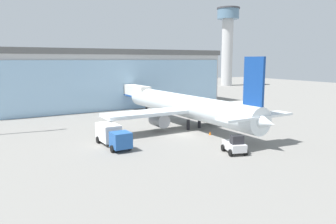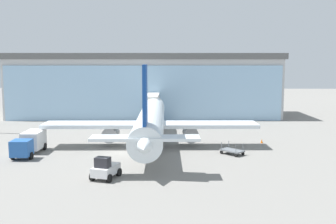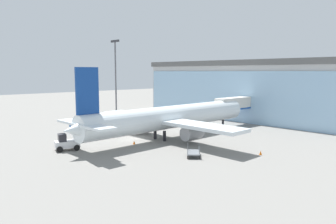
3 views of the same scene
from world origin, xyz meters
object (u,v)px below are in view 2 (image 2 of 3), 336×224
Objects in this scene: catering_truck at (30,143)px; safety_cone_nose at (145,155)px; safety_cone_wingtip at (262,141)px; airplane at (151,121)px; jet_bridge at (153,101)px; pushback_tug at (105,169)px; baggage_cart at (232,151)px.

safety_cone_nose is (14.66, -0.97, -1.19)m from catering_truck.
catering_truck is at bearing -165.78° from safety_cone_wingtip.
jet_bridge is at bearing 0.74° from airplane.
airplane is 10.38× the size of pushback_tug.
baggage_cart is at bearing -118.56° from airplane.
baggage_cart is at bearing -156.19° from jet_bridge.
catering_truck reaches higher than safety_cone_wingtip.
pushback_tug is (-3.30, -15.91, -2.40)m from airplane.
jet_bridge is at bearing 149.97° from catering_truck.
pushback_tug reaches higher than baggage_cart.
safety_cone_wingtip is at bearing -80.55° from baggage_cart.
airplane is 16.43m from pushback_tug.
airplane is at bearing -178.05° from jet_bridge.
baggage_cart is at bearing 8.00° from safety_cone_nose.
jet_bridge is 3.62× the size of pushback_tug.
airplane reaches higher than safety_cone_nose.
safety_cone_nose is (-0.17, -6.76, -3.10)m from airplane.
safety_cone_nose is 18.19m from safety_cone_wingtip.
baggage_cart is at bearing 89.31° from catering_truck.
pushback_tug is at bearing 165.92° from airplane.
pushback_tug is at bearing -108.83° from safety_cone_nose.
safety_cone_nose is (0.91, -26.73, -3.96)m from jet_bridge.
baggage_cart is 5.66× the size of safety_cone_wingtip.
jet_bridge reaches higher than pushback_tug.
pushback_tug reaches higher than safety_cone_nose.
pushback_tug is at bearing -136.87° from safety_cone_wingtip.
safety_cone_wingtip is (30.62, 7.76, -1.19)m from catering_truck.
jet_bridge reaches higher than safety_cone_nose.
jet_bridge reaches higher than baggage_cart.
pushback_tug is (-13.95, -10.68, 0.47)m from baggage_cart.
baggage_cart is 5.66× the size of safety_cone_nose.
baggage_cart reaches higher than safety_cone_wingtip.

